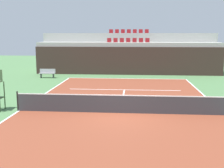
{
  "coord_description": "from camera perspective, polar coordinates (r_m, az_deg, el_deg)",
  "views": [
    {
      "loc": [
        0.77,
        -14.5,
        4.07
      ],
      "look_at": [
        -0.57,
        2.0,
        1.2
      ],
      "focal_mm": 45.89,
      "sensor_mm": 36.0,
      "label": 1
    }
  ],
  "objects": [
    {
      "name": "baseline_far",
      "position": [
        26.77,
        2.95,
        1.1
      ],
      "size": [
        11.0,
        0.1,
        0.0
      ],
      "primitive_type": "cube",
      "color": "white",
      "rests_on": "court_surface"
    },
    {
      "name": "stands_tier_upper",
      "position": [
        32.93,
        3.32,
        6.4
      ],
      "size": [
        19.04,
        2.4,
        4.22
      ],
      "primitive_type": "cube",
      "color": "#9E9E99",
      "rests_on": "ground_plane"
    },
    {
      "name": "sideline_left",
      "position": [
        16.29,
        -18.04,
        -5.08
      ],
      "size": [
        0.1,
        24.0,
        0.0
      ],
      "primitive_type": "cube",
      "color": "white",
      "rests_on": "court_surface"
    },
    {
      "name": "back_wall",
      "position": [
        29.24,
        3.13,
        4.61
      ],
      "size": [
        19.04,
        0.3,
        2.83
      ],
      "primitive_type": "cube",
      "color": "#33231E",
      "rests_on": "ground_plane"
    },
    {
      "name": "tennis_net",
      "position": [
        14.95,
        1.56,
        -3.95
      ],
      "size": [
        11.08,
        0.08,
        1.07
      ],
      "color": "black",
      "rests_on": "court_surface"
    },
    {
      "name": "centre_service_line",
      "position": [
        18.18,
        2.1,
        -3.07
      ],
      "size": [
        0.1,
        6.4,
        0.0
      ],
      "primitive_type": "cube",
      "color": "white",
      "rests_on": "court_surface"
    },
    {
      "name": "seating_row_lower",
      "position": [
        30.57,
        3.24,
        8.55
      ],
      "size": [
        4.48,
        0.44,
        0.44
      ],
      "color": "maroon",
      "rests_on": "stands_tier_lower"
    },
    {
      "name": "stands_tier_lower",
      "position": [
        30.57,
        3.21,
        5.25
      ],
      "size": [
        19.04,
        2.4,
        3.27
      ],
      "primitive_type": "cube",
      "color": "#9E9E99",
      "rests_on": "ground_plane"
    },
    {
      "name": "player_bench",
      "position": [
        27.88,
        -12.76,
        2.25
      ],
      "size": [
        1.5,
        0.4,
        0.85
      ],
      "color": "#99999E",
      "rests_on": "ground_plane"
    },
    {
      "name": "court_surface",
      "position": [
        15.08,
        1.55,
        -5.81
      ],
      "size": [
        11.0,
        24.0,
        0.01
      ],
      "primitive_type": "cube",
      "color": "brown",
      "rests_on": "ground_plane"
    },
    {
      "name": "seating_row_upper",
      "position": [
        32.96,
        3.37,
        10.3
      ],
      "size": [
        4.48,
        0.44,
        0.44
      ],
      "color": "maroon",
      "rests_on": "stands_tier_upper"
    },
    {
      "name": "service_line_far",
      "position": [
        21.3,
        2.49,
        -1.16
      ],
      "size": [
        8.26,
        0.1,
        0.0
      ],
      "primitive_type": "cube",
      "color": "white",
      "rests_on": "court_surface"
    },
    {
      "name": "ground_plane",
      "position": [
        15.08,
        1.55,
        -5.83
      ],
      "size": [
        80.0,
        80.0,
        0.0
      ],
      "primitive_type": "plane",
      "color": "#477042"
    }
  ]
}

